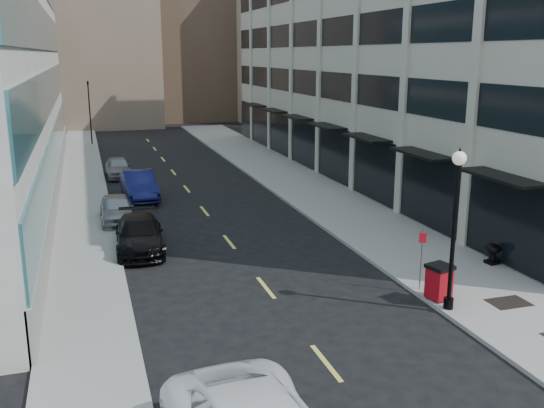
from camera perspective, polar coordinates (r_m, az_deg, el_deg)
ground at (r=16.39m, az=7.88°, el=-17.80°), size 160.00×160.00×0.00m
sidewalk_right at (r=36.29m, az=5.32°, el=0.33°), size 5.00×80.00×0.15m
sidewalk_left at (r=33.63m, az=-17.31°, el=-1.35°), size 3.00×80.00×0.15m
building_right at (r=45.77m, az=13.42°, el=14.10°), size 15.30×46.50×18.25m
skyline_tan_near at (r=80.74m, az=-16.47°, el=17.26°), size 14.00×18.00×28.00m
skyline_tan_far at (r=90.91m, az=-22.98°, el=14.42°), size 12.00×14.00×22.00m
skyline_stone at (r=82.17m, az=-0.18°, el=14.95°), size 10.00×14.00×20.00m
grate_far at (r=22.95m, az=21.37°, el=-8.62°), size 1.40×1.00×0.01m
road_centerline at (r=31.36m, az=-5.32°, el=-1.98°), size 0.15×68.20×0.01m
traffic_signal at (r=60.61m, az=-16.94°, el=10.66°), size 0.66×0.66×6.98m
car_black_pickup at (r=27.75m, az=-12.37°, el=-2.81°), size 2.35×5.20×1.48m
car_silver_sedan at (r=32.56m, az=-14.39°, el=-0.46°), size 1.75×4.29×1.46m
car_blue_sedan at (r=37.55m, az=-12.41°, el=1.73°), size 2.03×5.22×1.69m
car_grey_sedan at (r=44.65m, az=-14.27°, el=3.39°), size 1.80×4.30×1.45m
trash_bin at (r=22.22m, az=15.45°, el=-6.98°), size 0.96×0.98×1.29m
lamppost at (r=20.76m, az=16.84°, el=-1.12°), size 0.46×0.46×5.54m
sign_post at (r=22.76m, az=13.92°, el=-4.25°), size 0.26×0.12×2.30m
urn_planter at (r=26.62m, az=20.06°, el=-4.22°), size 0.62×0.62×0.86m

